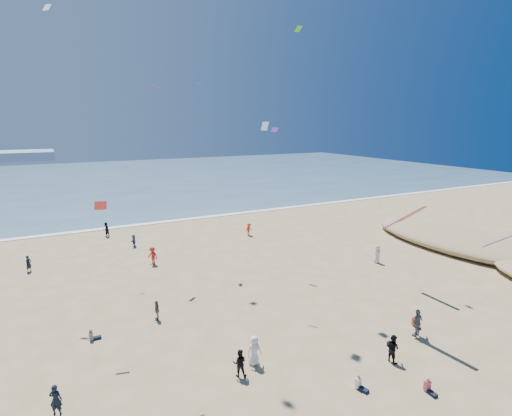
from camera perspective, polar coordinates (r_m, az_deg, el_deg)
ocean at (r=107.32m, az=-23.23°, el=3.57°), size 220.00×100.00×0.06m
surf_line at (r=58.39m, az=-18.99°, el=-2.58°), size 220.00×1.20×0.08m
standing_flyers at (r=33.73m, az=-3.22°, el=-11.21°), size 32.51×46.45×1.94m
seated_group at (r=25.21m, az=6.16°, el=-21.12°), size 21.48×14.68×0.84m
navy_bag at (r=28.63m, az=18.49°, el=-17.93°), size 0.28×0.18×0.34m
kites_aloft at (r=29.35m, az=6.76°, el=12.91°), size 40.44×39.06×29.76m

